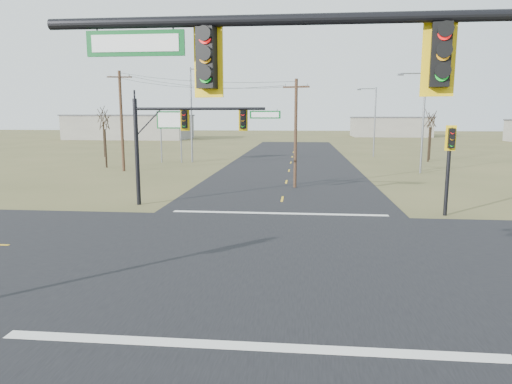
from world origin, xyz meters
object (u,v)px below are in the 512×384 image
(mast_arm_near, at_px, (463,108))
(bare_tree_a, at_px, (104,120))
(utility_pole_near, at_px, (296,131))
(bare_tree_d, at_px, (432,120))
(utility_pole_far, at_px, (122,120))
(bare_tree_c, at_px, (430,118))
(streetlight_a, at_px, (421,117))
(highway_sign, at_px, (171,126))
(mast_arm_far, at_px, (187,129))
(pedestal_signal_ne, at_px, (450,152))
(bare_tree_b, at_px, (103,114))
(streetlight_b, at_px, (373,118))
(streetlight_c, at_px, (193,110))

(mast_arm_near, xyz_separation_m, bare_tree_a, (-23.37, 38.35, -0.50))
(mast_arm_near, bearing_deg, utility_pole_near, 108.59)
(bare_tree_d, bearing_deg, mast_arm_near, -104.67)
(utility_pole_far, relative_size, bare_tree_d, 1.58)
(bare_tree_c, bearing_deg, utility_pole_near, -125.60)
(streetlight_a, relative_size, bare_tree_c, 1.45)
(mast_arm_near, height_order, highway_sign, mast_arm_near)
(mast_arm_near, height_order, bare_tree_c, mast_arm_near)
(utility_pole_near, bearing_deg, utility_pole_far, 152.00)
(mast_arm_far, xyz_separation_m, highway_sign, (-8.40, 25.45, -0.43))
(mast_arm_far, xyz_separation_m, utility_pole_far, (-10.81, 16.84, 0.38))
(mast_arm_far, distance_m, bare_tree_a, 24.16)
(mast_arm_near, bearing_deg, mast_arm_far, 128.79)
(pedestal_signal_ne, relative_size, bare_tree_a, 0.78)
(bare_tree_d, bearing_deg, utility_pole_far, -155.64)
(mast_arm_far, bearing_deg, bare_tree_a, 101.82)
(highway_sign, xyz_separation_m, streetlight_a, (26.37, -7.40, 1.12))
(bare_tree_b, bearing_deg, utility_pole_near, -43.52)
(bare_tree_d, bearing_deg, highway_sign, -168.06)
(pedestal_signal_ne, relative_size, streetlight_b, 0.54)
(bare_tree_c, bearing_deg, bare_tree_b, 176.12)
(utility_pole_near, distance_m, streetlight_b, 30.25)
(mast_arm_far, relative_size, utility_pole_near, 1.09)
(mast_arm_far, xyz_separation_m, pedestal_signal_ne, (14.69, -1.49, -1.15))
(streetlight_c, bearing_deg, pedestal_signal_ne, -62.87)
(bare_tree_a, xyz_separation_m, bare_tree_d, (36.63, 12.27, -0.06))
(mast_arm_far, height_order, streetlight_c, streetlight_c)
(pedestal_signal_ne, height_order, utility_pole_near, utility_pole_near)
(streetlight_b, bearing_deg, streetlight_a, -87.29)
(mast_arm_near, height_order, streetlight_a, streetlight_a)
(pedestal_signal_ne, distance_m, bare_tree_d, 34.51)
(streetlight_c, height_order, bare_tree_c, streetlight_c)
(bare_tree_c, bearing_deg, streetlight_c, -172.98)
(pedestal_signal_ne, height_order, utility_pole_far, utility_pole_far)
(bare_tree_b, bearing_deg, mast_arm_far, -58.79)
(utility_pole_far, distance_m, bare_tree_a, 4.24)
(pedestal_signal_ne, xyz_separation_m, streetlight_c, (-20.53, 27.60, 2.64))
(pedestal_signal_ne, relative_size, highway_sign, 0.83)
(pedestal_signal_ne, bearing_deg, streetlight_c, 129.58)
(pedestal_signal_ne, bearing_deg, mast_arm_far, 177.16)
(pedestal_signal_ne, distance_m, bare_tree_a, 35.64)
(streetlight_b, bearing_deg, bare_tree_d, -35.83)
(highway_sign, xyz_separation_m, bare_tree_c, (30.32, 4.08, 0.93))
(streetlight_a, distance_m, streetlight_c, 25.15)
(mast_arm_near, distance_m, mast_arm_far, 20.88)
(utility_pole_far, bearing_deg, bare_tree_b, 119.55)
(bare_tree_a, height_order, bare_tree_d, bare_tree_a)
(utility_pole_far, height_order, highway_sign, utility_pole_far)
(bare_tree_b, bearing_deg, bare_tree_d, -0.42)
(mast_arm_near, bearing_deg, bare_tree_b, 131.46)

